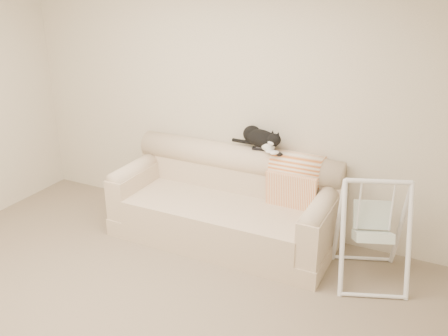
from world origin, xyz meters
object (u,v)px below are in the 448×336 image
at_px(sofa, 226,205).
at_px(tuxedo_cat, 261,138).
at_px(remote_a, 261,149).
at_px(remote_b, 276,152).
at_px(baby_swing, 372,230).

relative_size(sofa, tuxedo_cat, 3.82).
bearing_deg(remote_a, remote_b, -9.50).
relative_size(remote_b, tuxedo_cat, 0.28).
height_order(tuxedo_cat, baby_swing, tuxedo_cat).
height_order(remote_a, baby_swing, baby_swing).
xyz_separation_m(sofa, remote_b, (0.43, 0.22, 0.56)).
bearing_deg(remote_b, remote_a, 170.50).
xyz_separation_m(sofa, tuxedo_cat, (0.25, 0.26, 0.66)).
xyz_separation_m(sofa, baby_swing, (1.45, -0.12, 0.13)).
distance_m(sofa, baby_swing, 1.46).
distance_m(sofa, remote_b, 0.74).
distance_m(sofa, remote_a, 0.66).
height_order(remote_a, remote_b, remote_a).
height_order(remote_b, baby_swing, baby_swing).
distance_m(remote_b, tuxedo_cat, 0.21).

